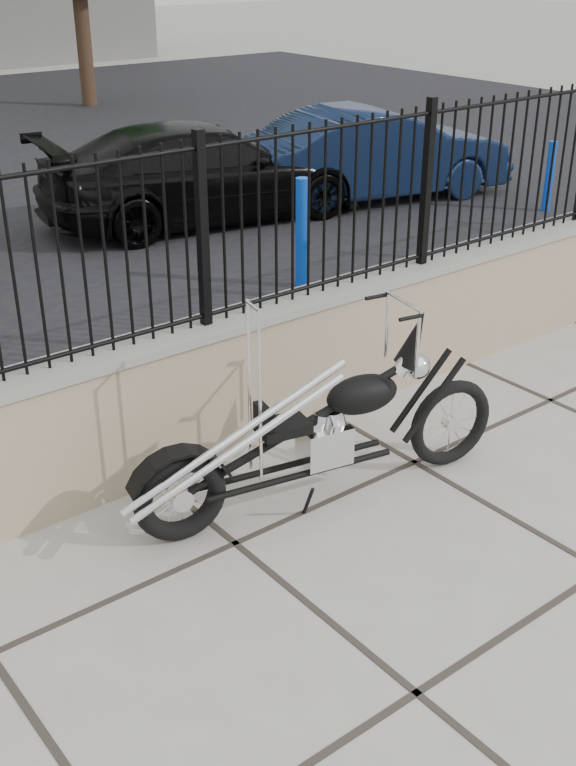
% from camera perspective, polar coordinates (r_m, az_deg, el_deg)
% --- Properties ---
extents(retaining_wall, '(14.00, 0.36, 0.96)m').
position_cam_1_polar(retaining_wall, '(6.65, 2.17, 2.01)').
color(retaining_wall, gray).
rests_on(retaining_wall, ground_plane).
extents(iron_fence, '(14.00, 0.08, 1.20)m').
position_cam_1_polar(iron_fence, '(6.28, 2.34, 11.03)').
color(iron_fence, black).
rests_on(iron_fence, retaining_wall).
extents(chopper_motorcycle, '(2.43, 0.90, 1.44)m').
position_cam_1_polar(chopper_motorcycle, '(5.42, 1.96, -1.11)').
color(chopper_motorcycle, black).
rests_on(chopper_motorcycle, ground_plane).
extents(car_black, '(4.40, 2.35, 1.21)m').
position_cam_1_polar(car_black, '(11.63, -5.34, 13.22)').
color(car_black, black).
rests_on(car_black, parking_lot).
extents(car_blue, '(3.93, 2.07, 1.23)m').
position_cam_1_polar(car_blue, '(12.65, 5.60, 14.32)').
color(car_blue, '#0F1C39').
rests_on(car_blue, parking_lot).
extents(bollard_b, '(0.14, 0.14, 1.13)m').
position_cam_1_polar(bollard_b, '(9.16, 0.90, 9.49)').
color(bollard_b, '#0C32B8').
rests_on(bollard_b, ground_plane).
extents(bollard_c, '(0.14, 0.14, 0.91)m').
position_cam_1_polar(bollard_c, '(12.50, 16.30, 12.51)').
color(bollard_c, '#0C29B6').
rests_on(bollard_c, ground_plane).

